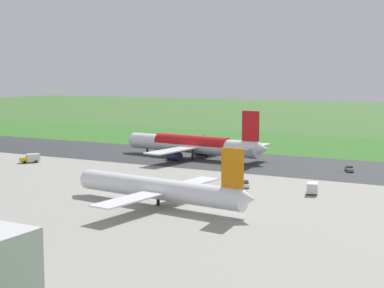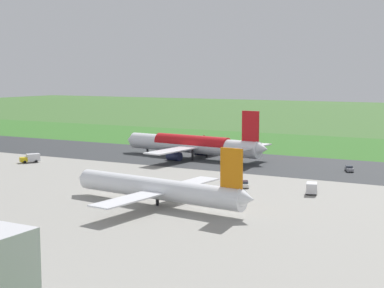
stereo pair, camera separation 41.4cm
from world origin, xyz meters
name	(u,v)px [view 1 (the left image)]	position (x,y,z in m)	size (l,w,h in m)	color
ground_plane	(153,155)	(0.00, 0.00, 0.00)	(800.00, 800.00, 0.00)	#3D662D
runway_asphalt	(153,155)	(0.00, 0.00, 0.03)	(600.00, 39.10, 0.06)	#2D3033
apron_concrete	(12,187)	(0.00, 62.68, 0.03)	(440.00, 110.00, 0.05)	gray
grass_verge_foreground	(214,141)	(0.00, -45.43, 0.02)	(600.00, 80.00, 0.04)	#346B27
airliner_main	(193,145)	(-15.17, 0.04, 4.35)	(54.14, 44.39, 15.88)	white
airliner_parked_near	(159,188)	(-41.43, 63.27, 3.58)	(44.95, 36.86, 13.12)	white
service_truck_baggage	(312,188)	(-65.30, 36.77, 1.40)	(3.71, 6.19, 2.65)	gray
service_car_followme	(245,184)	(-49.00, 37.04, 0.84)	(3.52, 4.56, 1.62)	silver
service_truck_fuel	(31,158)	(23.35, 31.89, 1.40)	(4.98, 6.11, 2.65)	gold
service_car_ops	(349,169)	(-65.25, 2.43, 0.84)	(3.28, 4.57, 1.62)	gray
no_stopping_sign	(204,138)	(3.18, -43.01, 1.47)	(0.60, 0.10, 2.46)	slate
traffic_cone_orange	(197,140)	(6.76, -44.20, 0.28)	(0.40, 0.40, 0.55)	orange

